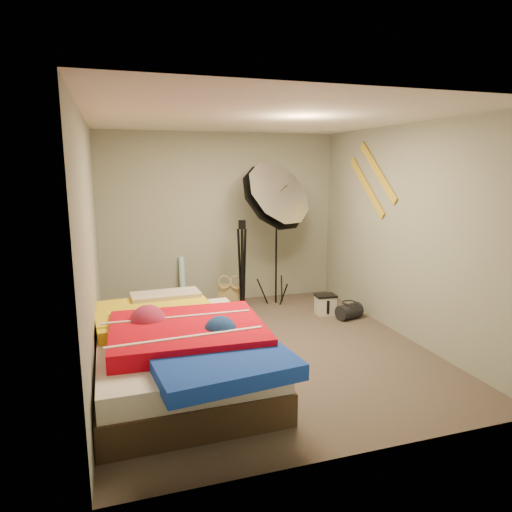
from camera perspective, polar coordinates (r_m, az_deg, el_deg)
name	(u,v)px	position (r m, az deg, el deg)	size (l,w,h in m)	color
floor	(264,349)	(5.22, 0.96, -11.59)	(4.00, 4.00, 0.00)	brown
ceiling	(264,118)	(4.84, 1.06, 16.87)	(4.00, 4.00, 0.00)	silver
wall_back	(221,219)	(6.78, -4.39, 4.63)	(3.50, 3.50, 0.00)	gray
wall_front	(361,285)	(3.08, 12.93, -3.58)	(3.50, 3.50, 0.00)	gray
wall_left	(91,248)	(4.63, -19.98, 0.93)	(4.00, 4.00, 0.00)	gray
wall_right	(404,232)	(5.67, 18.03, 2.83)	(4.00, 4.00, 0.00)	gray
tote_bag	(231,297)	(6.52, -3.11, -5.16)	(0.37, 0.11, 0.37)	tan
wrapping_roll	(182,282)	(6.74, -9.18, -3.21)	(0.08, 0.08, 0.73)	#54C1E2
camera_case	(325,305)	(6.41, 8.66, -6.10)	(0.26, 0.18, 0.26)	beige
duffel_bag	(349,311)	(6.29, 11.57, -6.79)	(0.21, 0.21, 0.34)	black
wall_stripe_upper	(378,172)	(6.11, 14.98, 10.15)	(0.02, 1.10, 0.10)	gold
wall_stripe_lower	(367,187)	(6.33, 13.67, 8.42)	(0.02, 1.10, 0.10)	gold
bed	(180,350)	(4.44, -9.47, -11.55)	(1.61, 2.39, 0.63)	#453323
photo_umbrella	(273,198)	(6.40, 2.17, 7.21)	(1.14, 1.07, 2.20)	black
camera_tripod	(242,261)	(6.24, -1.73, -0.57)	(0.09, 0.09, 1.31)	black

